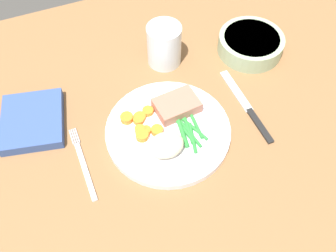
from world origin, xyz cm
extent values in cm
cube|color=brown|center=(0.00, 0.00, 1.00)|extent=(120.00, 90.00, 2.00)
cylinder|color=white|center=(-3.52, -3.12, 2.80)|extent=(24.81, 24.81, 1.60)
cube|color=#A86B56|center=(-0.17, 0.78, 4.81)|extent=(9.15, 6.82, 2.42)
ellipsoid|color=beige|center=(-5.75, -7.59, 5.57)|extent=(6.75, 5.36, 3.94)
cylinder|color=orange|center=(-10.28, 2.04, 4.24)|extent=(2.57, 2.57, 1.27)
cylinder|color=orange|center=(-5.78, -3.04, 4.19)|extent=(2.40, 2.40, 1.18)
cylinder|color=orange|center=(-5.73, 2.18, 4.06)|extent=(2.29, 2.29, 0.91)
cylinder|color=orange|center=(-7.70, -2.11, 4.04)|extent=(1.97, 1.97, 0.88)
cylinder|color=orange|center=(-8.88, -3.06, 4.22)|extent=(2.54, 2.54, 1.25)
cylinder|color=orange|center=(-7.78, 1.40, 4.05)|extent=(2.45, 2.45, 0.90)
cylinder|color=orange|center=(-8.82, -1.62, 4.21)|extent=(2.05, 2.05, 1.22)
cylinder|color=orange|center=(-8.22, 0.86, 4.07)|extent=(2.29, 2.29, 0.94)
cylinder|color=#2D8C38|center=(1.86, -4.59, 3.96)|extent=(1.05, 6.58, 0.71)
cylinder|color=#2D8C38|center=(-0.24, -7.07, 3.95)|extent=(2.40, 6.79, 0.70)
cylinder|color=#2D8C38|center=(-0.86, -4.13, 3.96)|extent=(2.04, 7.14, 0.72)
cylinder|color=#2D8C38|center=(0.27, -5.24, 3.96)|extent=(1.66, 6.12, 0.71)
cylinder|color=#2D8C38|center=(0.98, -4.63, 3.92)|extent=(3.58, 8.02, 0.64)
cylinder|color=#2D8C38|center=(0.47, -5.87, 3.91)|extent=(1.88, 7.47, 0.62)
cylinder|color=#2D8C38|center=(-1.25, -4.57, 4.05)|extent=(2.05, 8.24, 0.90)
cube|color=silver|center=(-21.06, -5.12, 2.20)|extent=(1.00, 13.00, 0.40)
cube|color=silver|center=(-21.66, 3.18, 2.20)|extent=(0.24, 3.60, 0.40)
cube|color=silver|center=(-21.26, 3.18, 2.20)|extent=(0.24, 3.60, 0.40)
cube|color=silver|center=(-20.86, 3.18, 2.20)|extent=(0.24, 3.60, 0.40)
cube|color=silver|center=(-20.46, 3.18, 2.20)|extent=(0.24, 3.60, 0.40)
cube|color=black|center=(14.36, -8.62, 2.20)|extent=(1.30, 9.00, 0.64)
cube|color=silver|center=(14.36, 1.38, 2.20)|extent=(1.70, 12.00, 0.40)
cylinder|color=silver|center=(3.48, 16.00, 6.81)|extent=(7.64, 7.64, 9.62)
cylinder|color=silver|center=(3.48, 16.00, 3.71)|extent=(7.03, 7.03, 3.42)
cylinder|color=#99B28C|center=(23.23, 11.30, 4.10)|extent=(14.99, 14.99, 4.19)
cylinder|color=#B24C3F|center=(23.23, 11.30, 5.04)|extent=(12.74, 12.74, 2.31)
cube|color=#334C8C|center=(-27.93, 9.48, 3.11)|extent=(14.77, 16.10, 2.21)
camera|label=1|loc=(-19.22, -41.03, 63.63)|focal=39.46mm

